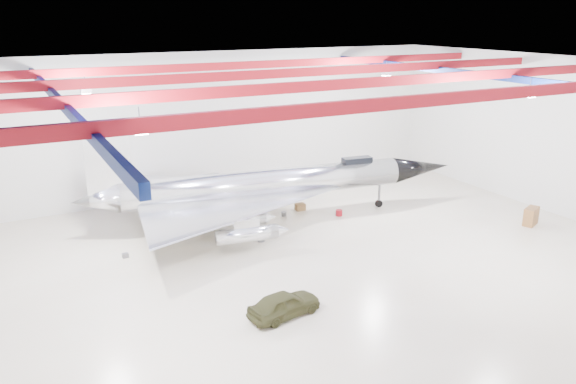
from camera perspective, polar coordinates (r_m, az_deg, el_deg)
floor at (r=32.64m, az=1.39°, el=-7.04°), size 40.00×40.00×0.00m
wall_back at (r=44.13m, az=-8.15°, el=6.83°), size 40.00×0.00×40.00m
wall_right at (r=43.90m, az=25.00°, el=5.31°), size 0.00×30.00×30.00m
ceiling at (r=29.79m, az=1.55°, el=12.58°), size 40.00×40.00×0.00m
ceiling_structure at (r=29.85m, az=1.53°, el=11.29°), size 39.50×29.50×1.08m
jet_aircraft at (r=38.04m, az=-2.25°, el=0.47°), size 26.90×17.43×7.35m
jeep at (r=26.85m, az=-0.39°, el=-11.32°), size 3.79×2.01×1.23m
desk at (r=41.28m, az=23.46°, el=-2.27°), size 1.47×1.11×1.21m
toolbox_red at (r=39.21m, az=-7.87°, el=-2.64°), size 0.49×0.42×0.31m
engine_drum at (r=35.33m, az=-2.75°, el=-4.73°), size 0.51×0.51×0.39m
parts_bin at (r=40.83m, az=1.24°, el=-1.52°), size 0.72×0.60×0.48m
crate_small at (r=34.42m, az=-16.19°, el=-6.20°), size 0.37×0.30×0.25m
tool_chest at (r=39.86m, az=5.21°, el=-2.12°), size 0.59×0.59×0.42m
spares_box at (r=39.60m, az=-0.41°, el=-2.24°), size 0.45×0.45×0.33m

